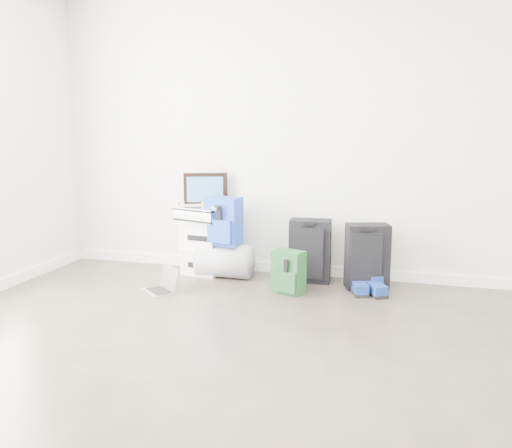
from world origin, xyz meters
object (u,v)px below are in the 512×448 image
(briefcase, at_px, (202,213))
(large_suitcase, at_px, (310,251))
(laptop, at_px, (163,286))
(duffel_bag, at_px, (225,261))
(carry_on, at_px, (367,257))
(boxes_stack, at_px, (203,247))

(briefcase, height_order, large_suitcase, briefcase)
(briefcase, distance_m, laptop, 0.85)
(briefcase, bearing_deg, duffel_bag, 2.82)
(duffel_bag, bearing_deg, carry_on, -0.32)
(duffel_bag, height_order, large_suitcase, large_suitcase)
(briefcase, relative_size, duffel_bag, 0.86)
(carry_on, distance_m, laptop, 1.81)
(boxes_stack, bearing_deg, large_suitcase, 8.70)
(boxes_stack, relative_size, carry_on, 0.92)
(boxes_stack, xyz_separation_m, large_suitcase, (1.05, 0.01, 0.02))
(boxes_stack, xyz_separation_m, carry_on, (1.58, -0.06, 0.02))
(large_suitcase, bearing_deg, laptop, -155.14)
(laptop, bearing_deg, large_suitcase, 69.10)
(carry_on, height_order, laptop, carry_on)
(briefcase, bearing_deg, laptop, -84.82)
(large_suitcase, xyz_separation_m, laptop, (-1.18, -0.66, -0.24))
(duffel_bag, distance_m, carry_on, 1.34)
(briefcase, distance_m, carry_on, 1.61)
(boxes_stack, xyz_separation_m, laptop, (-0.13, -0.64, -0.22))
(duffel_bag, distance_m, large_suitcase, 0.82)
(briefcase, xyz_separation_m, large_suitcase, (1.05, 0.01, -0.31))
(duffel_bag, xyz_separation_m, large_suitcase, (0.81, 0.07, 0.13))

